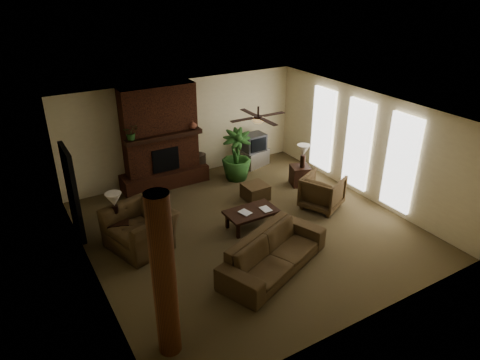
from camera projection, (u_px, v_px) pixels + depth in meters
room_shell at (249, 175)px, 9.58m from camera, size 7.00×7.00×7.00m
fireplace at (162, 146)px, 11.82m from camera, size 2.40×0.70×2.80m
windows at (358, 145)px, 11.34m from camera, size 0.08×3.65×2.35m
log_column at (164, 278)px, 6.37m from camera, size 0.36×0.36×2.80m
doorway at (72, 193)px, 9.55m from camera, size 0.10×1.00×2.10m
ceiling_fan at (258, 119)px, 9.51m from camera, size 1.35×1.35×0.37m
sofa at (274, 248)px, 8.64m from camera, size 2.64×1.63×0.99m
armchair_left at (140, 223)px, 9.31m from camera, size 1.24×1.55×1.18m
armchair_right at (322, 190)px, 10.93m from camera, size 1.16×1.19×0.94m
coffee_table at (251, 213)px, 10.12m from camera, size 1.20×0.70×0.43m
ottoman at (255, 192)px, 11.47m from camera, size 0.61×0.61×0.40m
tv_stand at (255, 158)px, 13.39m from camera, size 0.95×0.70×0.50m
tv at (254, 142)px, 13.15m from camera, size 0.66×0.54×0.52m
floor_vase at (200, 163)px, 12.58m from camera, size 0.34×0.34×0.77m
floor_plant at (236, 165)px, 12.46m from camera, size 1.33×1.67×0.82m
side_table_left at (119, 231)px, 9.61m from camera, size 0.63×0.63×0.55m
lamp_left at (114, 202)px, 9.30m from camera, size 0.39×0.39×0.65m
side_table_right at (300, 175)px, 12.18m from camera, size 0.64×0.64×0.55m
lamp_right at (303, 152)px, 11.83m from camera, size 0.42×0.42×0.65m
mantel_plant at (131, 134)px, 11.02m from camera, size 0.46×0.49×0.33m
mantel_vase at (193, 125)px, 11.81m from camera, size 0.27×0.28×0.22m
book_a at (242, 209)px, 9.86m from camera, size 0.22×0.08×0.29m
book_b at (262, 205)px, 10.03m from camera, size 0.21×0.03×0.29m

